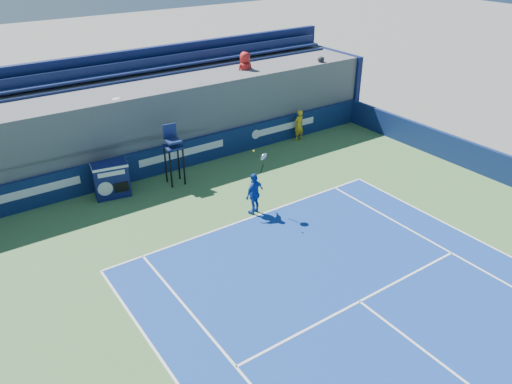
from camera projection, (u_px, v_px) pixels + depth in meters
ball_person at (299, 125)px, 24.14m from camera, size 0.58×0.40×1.52m
back_hoarding at (182, 155)px, 21.43m from camera, size 20.40×0.21×1.20m
match_clock at (111, 179)px, 19.07m from camera, size 1.43×0.95×1.40m
umpire_chair at (173, 149)px, 19.68m from camera, size 0.75×0.75×2.48m
tennis_player at (255, 193)px, 17.90m from camera, size 1.03×0.67×2.57m
stadium_seating at (159, 114)px, 22.34m from camera, size 21.00×4.05×4.40m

